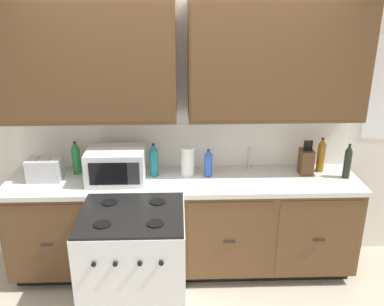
{
  "coord_description": "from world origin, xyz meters",
  "views": [
    {
      "loc": [
        -0.03,
        -2.98,
        2.4
      ],
      "look_at": [
        0.08,
        0.27,
        1.17
      ],
      "focal_mm": 39.16,
      "sensor_mm": 36.0,
      "label": 1
    }
  ],
  "objects_px": {
    "paper_towel_roll": "(188,161)",
    "bottle_green": "(76,158)",
    "knife_block": "(306,161)",
    "bottle_blue": "(208,163)",
    "toaster": "(45,169)",
    "stove_range": "(135,268)",
    "bottle_dark": "(348,161)",
    "microwave": "(116,165)",
    "bottle_amber": "(321,155)",
    "bottle_teal": "(154,160)"
  },
  "relations": [
    {
      "from": "bottle_teal",
      "to": "bottle_blue",
      "type": "bearing_deg",
      "value": -2.95
    },
    {
      "from": "microwave",
      "to": "bottle_green",
      "type": "bearing_deg",
      "value": 156.16
    },
    {
      "from": "knife_block",
      "to": "paper_towel_roll",
      "type": "xyz_separation_m",
      "value": [
        -1.04,
        -0.0,
        0.01
      ]
    },
    {
      "from": "paper_towel_roll",
      "to": "bottle_teal",
      "type": "distance_m",
      "value": 0.29
    },
    {
      "from": "stove_range",
      "to": "knife_block",
      "type": "height_order",
      "value": "knife_block"
    },
    {
      "from": "knife_block",
      "to": "bottle_blue",
      "type": "relative_size",
      "value": 1.25
    },
    {
      "from": "bottle_green",
      "to": "microwave",
      "type": "bearing_deg",
      "value": -23.84
    },
    {
      "from": "paper_towel_roll",
      "to": "bottle_green",
      "type": "xyz_separation_m",
      "value": [
        -0.97,
        0.07,
        0.02
      ]
    },
    {
      "from": "bottle_teal",
      "to": "paper_towel_roll",
      "type": "bearing_deg",
      "value": -0.0
    },
    {
      "from": "bottle_green",
      "to": "bottle_blue",
      "type": "xyz_separation_m",
      "value": [
        1.15,
        -0.09,
        -0.02
      ]
    },
    {
      "from": "paper_towel_roll",
      "to": "bottle_dark",
      "type": "xyz_separation_m",
      "value": [
        1.37,
        -0.1,
        0.02
      ]
    },
    {
      "from": "paper_towel_roll",
      "to": "microwave",
      "type": "bearing_deg",
      "value": -170.94
    },
    {
      "from": "microwave",
      "to": "bottle_amber",
      "type": "xyz_separation_m",
      "value": [
        1.79,
        0.15,
        0.01
      ]
    },
    {
      "from": "bottle_green",
      "to": "toaster",
      "type": "bearing_deg",
      "value": -152.36
    },
    {
      "from": "bottle_teal",
      "to": "microwave",
      "type": "bearing_deg",
      "value": -162.8
    },
    {
      "from": "stove_range",
      "to": "bottle_dark",
      "type": "relative_size",
      "value": 3.09
    },
    {
      "from": "stove_range",
      "to": "bottle_amber",
      "type": "distance_m",
      "value": 1.88
    },
    {
      "from": "paper_towel_roll",
      "to": "bottle_amber",
      "type": "height_order",
      "value": "bottle_amber"
    },
    {
      "from": "knife_block",
      "to": "bottle_amber",
      "type": "xyz_separation_m",
      "value": [
        0.15,
        0.05,
        0.04
      ]
    },
    {
      "from": "bottle_green",
      "to": "bottle_dark",
      "type": "relative_size",
      "value": 0.97
    },
    {
      "from": "bottle_green",
      "to": "bottle_blue",
      "type": "distance_m",
      "value": 1.16
    },
    {
      "from": "bottle_blue",
      "to": "microwave",
      "type": "bearing_deg",
      "value": -174.73
    },
    {
      "from": "microwave",
      "to": "bottle_blue",
      "type": "xyz_separation_m",
      "value": [
        0.78,
        0.07,
        -0.02
      ]
    },
    {
      "from": "knife_block",
      "to": "bottle_dark",
      "type": "relative_size",
      "value": 1.01
    },
    {
      "from": "stove_range",
      "to": "bottle_blue",
      "type": "height_order",
      "value": "bottle_blue"
    },
    {
      "from": "toaster",
      "to": "bottle_teal",
      "type": "height_order",
      "value": "bottle_teal"
    },
    {
      "from": "microwave",
      "to": "knife_block",
      "type": "relative_size",
      "value": 1.55
    },
    {
      "from": "toaster",
      "to": "bottle_blue",
      "type": "height_order",
      "value": "bottle_blue"
    },
    {
      "from": "bottle_green",
      "to": "bottle_teal",
      "type": "bearing_deg",
      "value": -5.64
    },
    {
      "from": "toaster",
      "to": "bottle_dark",
      "type": "bearing_deg",
      "value": -0.84
    },
    {
      "from": "microwave",
      "to": "bottle_green",
      "type": "distance_m",
      "value": 0.41
    },
    {
      "from": "bottle_dark",
      "to": "toaster",
      "type": "bearing_deg",
      "value": 179.16
    },
    {
      "from": "toaster",
      "to": "bottle_green",
      "type": "distance_m",
      "value": 0.28
    },
    {
      "from": "toaster",
      "to": "bottle_teal",
      "type": "bearing_deg",
      "value": 3.68
    },
    {
      "from": "bottle_teal",
      "to": "bottle_dark",
      "type": "bearing_deg",
      "value": -3.35
    },
    {
      "from": "toaster",
      "to": "bottle_blue",
      "type": "relative_size",
      "value": 1.13
    },
    {
      "from": "stove_range",
      "to": "bottle_teal",
      "type": "xyz_separation_m",
      "value": [
        0.13,
        0.72,
        0.59
      ]
    },
    {
      "from": "paper_towel_roll",
      "to": "bottle_teal",
      "type": "height_order",
      "value": "bottle_teal"
    },
    {
      "from": "bottle_blue",
      "to": "stove_range",
      "type": "bearing_deg",
      "value": -130.77
    },
    {
      "from": "bottle_dark",
      "to": "bottle_blue",
      "type": "distance_m",
      "value": 1.19
    },
    {
      "from": "toaster",
      "to": "knife_block",
      "type": "relative_size",
      "value": 0.9
    },
    {
      "from": "knife_block",
      "to": "toaster",
      "type": "bearing_deg",
      "value": -178.4
    },
    {
      "from": "microwave",
      "to": "bottle_blue",
      "type": "bearing_deg",
      "value": 5.27
    },
    {
      "from": "bottle_amber",
      "to": "bottle_green",
      "type": "xyz_separation_m",
      "value": [
        -2.16,
        0.01,
        -0.01
      ]
    },
    {
      "from": "bottle_blue",
      "to": "bottle_green",
      "type": "bearing_deg",
      "value": 175.46
    },
    {
      "from": "stove_range",
      "to": "paper_towel_roll",
      "type": "bearing_deg",
      "value": 59.7
    },
    {
      "from": "microwave",
      "to": "bottle_amber",
      "type": "height_order",
      "value": "bottle_amber"
    },
    {
      "from": "bottle_blue",
      "to": "bottle_amber",
      "type": "bearing_deg",
      "value": 4.52
    },
    {
      "from": "paper_towel_roll",
      "to": "bottle_green",
      "type": "height_order",
      "value": "bottle_green"
    },
    {
      "from": "microwave",
      "to": "paper_towel_roll",
      "type": "xyz_separation_m",
      "value": [
        0.6,
        0.1,
        -0.01
      ]
    }
  ]
}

